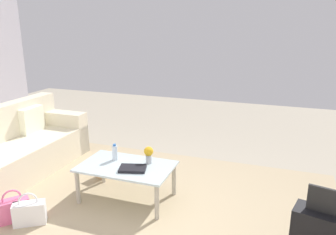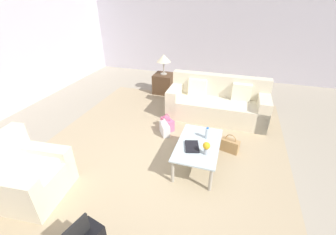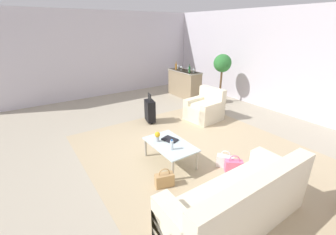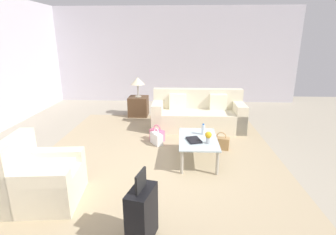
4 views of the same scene
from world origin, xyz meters
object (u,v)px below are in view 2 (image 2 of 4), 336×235
object	(u,v)px
couch	(217,104)
water_bottle	(207,133)
handbag_pink	(167,124)
armchair	(25,177)
coffee_table	(198,146)
table_lamp	(164,59)
flower_vase	(206,147)
handbag_tan	(230,145)
handbag_white	(165,129)
coffee_table_book	(192,146)
side_table	(164,83)

from	to	relation	value
couch	water_bottle	distance (m)	1.60
couch	handbag_pink	bearing A→B (deg)	133.40
armchair	handbag_pink	bearing A→B (deg)	-31.29
coffee_table	table_lamp	size ratio (longest dim) A/B	1.98
flower_vase	handbag_tan	world-z (taller)	flower_vase
handbag_white	coffee_table_book	bearing A→B (deg)	-139.51
water_bottle	table_lamp	bearing A→B (deg)	31.61
couch	coffee_table_book	distance (m)	1.92
armchair	coffee_table_book	xyz separation A→B (m)	(1.19, -2.09, 0.14)
coffee_table_book	table_lamp	size ratio (longest dim) A/B	0.54
armchair	water_bottle	world-z (taller)	armchair
couch	handbag_white	bearing A→B (deg)	139.78
couch	handbag_tan	size ratio (longest dim) A/B	6.01
armchair	table_lamp	world-z (taller)	table_lamp
coffee_table_book	handbag_pink	world-z (taller)	coffee_table_book
coffee_table	coffee_table_book	bearing A→B (deg)	146.31
water_bottle	flower_vase	xyz separation A→B (m)	(-0.42, -0.05, 0.03)
flower_vase	handbag_tan	xyz separation A→B (m)	(0.76, -0.34, -0.42)
handbag_tan	side_table	bearing A→B (deg)	41.39
couch	coffee_table	size ratio (longest dim) A/B	1.99
water_bottle	table_lamp	world-z (taller)	table_lamp
handbag_white	coffee_table	bearing A→B (deg)	-132.13
flower_vase	handbag_tan	distance (m)	0.94
handbag_white	handbag_pink	bearing A→B (deg)	1.99
armchair	handbag_white	distance (m)	2.46
couch	table_lamp	distance (m)	2.00
water_bottle	coffee_table_book	world-z (taller)	water_bottle
water_bottle	handbag_tan	world-z (taller)	water_bottle
handbag_pink	table_lamp	bearing A→B (deg)	20.31
couch	side_table	world-z (taller)	couch
flower_vase	handbag_white	world-z (taller)	flower_vase
armchair	flower_vase	bearing A→B (deg)	-64.89
coffee_table_book	water_bottle	bearing A→B (deg)	-45.43
table_lamp	handbag_tan	distance (m)	3.13
water_bottle	handbag_pink	xyz separation A→B (m)	(0.73, 0.91, -0.40)
coffee_table	side_table	distance (m)	3.18
handbag_tan	armchair	bearing A→B (deg)	124.80
coffee_table	side_table	size ratio (longest dim) A/B	2.00
coffee_table_book	handbag_white	size ratio (longest dim) A/B	0.82
armchair	table_lamp	bearing A→B (deg)	-9.26
armchair	handbag_tan	world-z (taller)	armchair
handbag_tan	handbag_pink	size ratio (longest dim) A/B	1.00
handbag_white	handbag_tan	world-z (taller)	same
armchair	side_table	world-z (taller)	armchair
water_bottle	handbag_tan	bearing A→B (deg)	-48.80
handbag_tan	table_lamp	bearing A→B (deg)	41.39
table_lamp	handbag_pink	bearing A→B (deg)	-159.69
table_lamp	handbag_white	size ratio (longest dim) A/B	1.52
handbag_white	armchair	bearing A→B (deg)	146.05
armchair	handbag_pink	world-z (taller)	armchair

